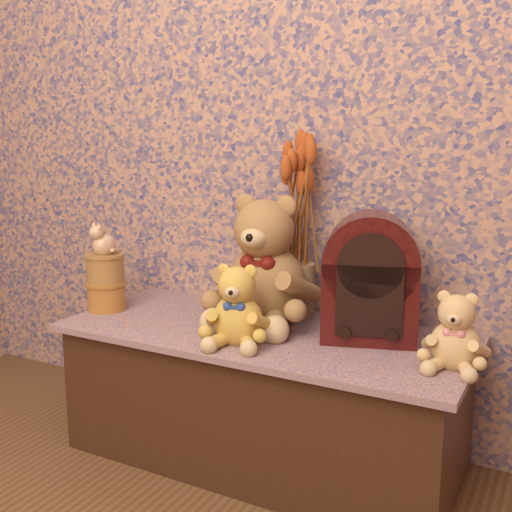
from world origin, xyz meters
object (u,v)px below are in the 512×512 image
Objects in this scene: cathedral_radio at (370,276)px; cat_figurine at (104,238)px; teddy_large at (266,254)px; teddy_medium at (238,300)px; teddy_small at (456,327)px; biscuit_tin_lower at (107,296)px; ceramic_vase at (298,290)px.

cathedral_radio is 3.22× the size of cat_figurine.
teddy_medium is at bearing -89.11° from teddy_large.
biscuit_tin_lower is (-1.15, -0.01, -0.06)m from teddy_small.
biscuit_tin_lower is 1.13× the size of cat_figurine.
teddy_medium reaches higher than biscuit_tin_lower.
teddy_large reaches higher than biscuit_tin_lower.
teddy_large is 1.18× the size of cathedral_radio.
cathedral_radio is at bearing 20.05° from cat_figurine.
cathedral_radio is at bearing 18.88° from teddy_medium.
teddy_large is 0.34m from cathedral_radio.
biscuit_tin_lower is at bearing -170.19° from teddy_large.
teddy_small is 1.20× the size of ceramic_vase.
cathedral_radio reaches higher than biscuit_tin_lower.
teddy_medium is at bearing -8.17° from biscuit_tin_lower.
cat_figurine is (-0.56, 0.08, 0.13)m from teddy_medium.
cathedral_radio is at bearing 8.52° from biscuit_tin_lower.
ceramic_vase is at bearing 48.37° from teddy_large.
cathedral_radio is 2.08× the size of ceramic_vase.
teddy_medium is 0.32m from ceramic_vase.
cathedral_radio is 0.91m from biscuit_tin_lower.
teddy_large is at bearing 26.17° from cat_figurine.
teddy_small is at bearing 0.64° from biscuit_tin_lower.
teddy_large is at bearing 14.64° from biscuit_tin_lower.
teddy_small is 1.86× the size of cat_figurine.
cat_figurine reaches higher than ceramic_vase.
biscuit_tin_lower is at bearing 179.25° from teddy_small.
teddy_small reaches higher than biscuit_tin_lower.
biscuit_tin_lower is at bearing 157.01° from teddy_medium.
ceramic_vase is (0.05, 0.32, -0.04)m from teddy_medium.
cat_figurine reaches higher than biscuit_tin_lower.
biscuit_tin_lower is at bearing 170.87° from cathedral_radio.
cat_figurine reaches higher than teddy_medium.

